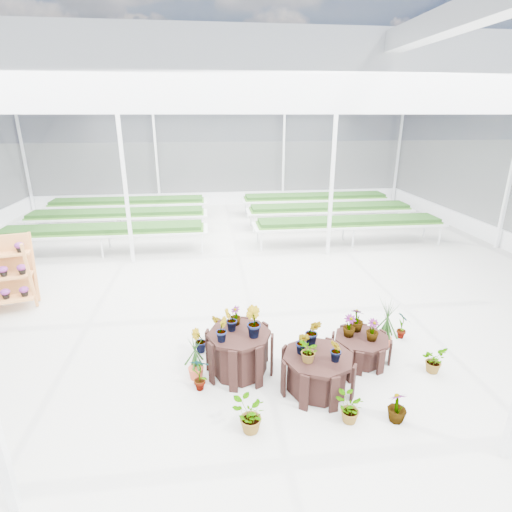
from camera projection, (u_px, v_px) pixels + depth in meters
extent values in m
plane|color=gray|center=(246.00, 321.00, 8.60)|extent=(24.00, 24.00, 0.00)
cylinder|color=black|center=(239.00, 352.00, 6.79)|extent=(1.36, 1.36, 0.76)
cylinder|color=black|center=(317.00, 372.00, 6.39)|extent=(1.35, 1.35, 0.61)
cylinder|color=black|center=(361.00, 348.00, 7.18)|extent=(1.33, 1.33, 0.45)
imported|color=#1B3E14|center=(230.00, 320.00, 6.65)|extent=(0.30, 0.29, 0.42)
imported|color=#1B3E14|center=(253.00, 322.00, 6.48)|extent=(0.34, 0.36, 0.52)
imported|color=#1B3E14|center=(235.00, 315.00, 6.88)|extent=(0.26, 0.26, 0.34)
imported|color=#1B3E14|center=(222.00, 329.00, 6.37)|extent=(0.24, 0.27, 0.41)
imported|color=#1B3E14|center=(303.00, 342.00, 6.27)|extent=(0.28, 0.28, 0.40)
imported|color=#1B3E14|center=(336.00, 351.00, 6.06)|extent=(0.18, 0.22, 0.39)
imported|color=#1B3E14|center=(313.00, 332.00, 6.50)|extent=(0.32, 0.30, 0.48)
imported|color=#1B3E14|center=(309.00, 351.00, 6.06)|extent=(0.31, 0.36, 0.38)
imported|color=#1B3E14|center=(349.00, 326.00, 7.08)|extent=(0.25, 0.25, 0.41)
imported|color=#1B3E14|center=(372.00, 330.00, 6.96)|extent=(0.26, 0.26, 0.40)
imported|color=#1B3E14|center=(357.00, 320.00, 7.26)|extent=(0.35, 0.35, 0.45)
imported|color=#1B3E14|center=(200.00, 373.00, 6.36)|extent=(0.37, 0.31, 0.61)
imported|color=#1B3E14|center=(199.00, 341.00, 7.39)|extent=(0.32, 0.29, 0.49)
imported|color=#1B3E14|center=(249.00, 417.00, 5.51)|extent=(0.52, 0.47, 0.52)
imported|color=#1B3E14|center=(349.00, 409.00, 5.71)|extent=(0.49, 0.46, 0.44)
imported|color=#1B3E14|center=(397.00, 407.00, 5.72)|extent=(0.34, 0.34, 0.49)
imported|color=#1B3E14|center=(433.00, 360.00, 6.84)|extent=(0.53, 0.53, 0.45)
imported|color=#1B3E14|center=(403.00, 325.00, 7.85)|extent=(0.24, 0.33, 0.57)
imported|color=#1B3E14|center=(355.00, 329.00, 7.78)|extent=(0.31, 0.31, 0.50)
imported|color=#1B3E14|center=(220.00, 328.00, 7.67)|extent=(0.35, 0.40, 0.63)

